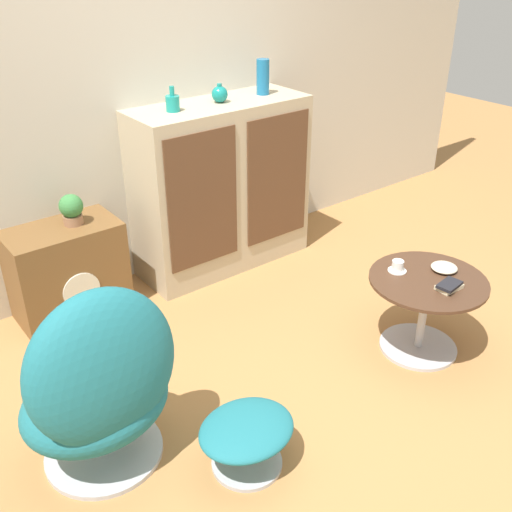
# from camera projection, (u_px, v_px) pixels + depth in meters

# --- Properties ---
(ground_plane) EXTENTS (12.00, 12.00, 0.00)m
(ground_plane) POSITION_uv_depth(u_px,v_px,m) (308.00, 399.00, 3.03)
(ground_plane) COLOR #A87542
(wall_back) EXTENTS (6.40, 0.06, 2.60)m
(wall_back) POSITION_uv_depth(u_px,v_px,m) (126.00, 79.00, 3.58)
(wall_back) COLOR beige
(wall_back) RESTS_ON ground_plane
(sideboard) EXTENTS (1.20, 0.46, 1.13)m
(sideboard) POSITION_uv_depth(u_px,v_px,m) (222.00, 187.00, 4.02)
(sideboard) COLOR tan
(sideboard) RESTS_ON ground_plane
(tv_console) EXTENTS (0.65, 0.38, 0.58)m
(tv_console) POSITION_uv_depth(u_px,v_px,m) (68.00, 271.00, 3.59)
(tv_console) COLOR brown
(tv_console) RESTS_ON ground_plane
(egg_chair) EXTENTS (0.70, 0.65, 0.91)m
(egg_chair) POSITION_uv_depth(u_px,v_px,m) (100.00, 386.00, 2.47)
(egg_chair) COLOR #B7B7BC
(egg_chair) RESTS_ON ground_plane
(ottoman) EXTENTS (0.43, 0.37, 0.25)m
(ottoman) POSITION_uv_depth(u_px,v_px,m) (247.00, 434.00, 2.57)
(ottoman) COLOR #B7B7BC
(ottoman) RESTS_ON ground_plane
(coffee_table) EXTENTS (0.63, 0.63, 0.45)m
(coffee_table) POSITION_uv_depth(u_px,v_px,m) (424.00, 305.00, 3.26)
(coffee_table) COLOR #B7B7BC
(coffee_table) RESTS_ON ground_plane
(vase_leftmost) EXTENTS (0.08, 0.08, 0.15)m
(vase_leftmost) POSITION_uv_depth(u_px,v_px,m) (173.00, 103.00, 3.55)
(vase_leftmost) COLOR teal
(vase_leftmost) RESTS_ON sideboard
(vase_inner_left) EXTENTS (0.10, 0.10, 0.12)m
(vase_inner_left) POSITION_uv_depth(u_px,v_px,m) (220.00, 94.00, 3.73)
(vase_inner_left) COLOR #147A75
(vase_inner_left) RESTS_ON sideboard
(vase_inner_right) EXTENTS (0.08, 0.08, 0.22)m
(vase_inner_right) POSITION_uv_depth(u_px,v_px,m) (263.00, 77.00, 3.89)
(vase_inner_right) COLOR #196699
(vase_inner_right) RESTS_ON sideboard
(potted_plant) EXTENTS (0.14, 0.14, 0.18)m
(potted_plant) POSITION_uv_depth(u_px,v_px,m) (71.00, 209.00, 3.45)
(potted_plant) COLOR #996B4C
(potted_plant) RESTS_ON tv_console
(teacup) EXTENTS (0.10, 0.10, 0.06)m
(teacup) POSITION_uv_depth(u_px,v_px,m) (398.00, 267.00, 3.24)
(teacup) COLOR white
(teacup) RESTS_ON coffee_table
(book_stack) EXTENTS (0.15, 0.10, 0.04)m
(book_stack) POSITION_uv_depth(u_px,v_px,m) (449.00, 286.00, 3.08)
(book_stack) COLOR beige
(book_stack) RESTS_ON coffee_table
(bowl) EXTENTS (0.14, 0.14, 0.04)m
(bowl) POSITION_uv_depth(u_px,v_px,m) (444.00, 267.00, 3.25)
(bowl) COLOR beige
(bowl) RESTS_ON coffee_table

